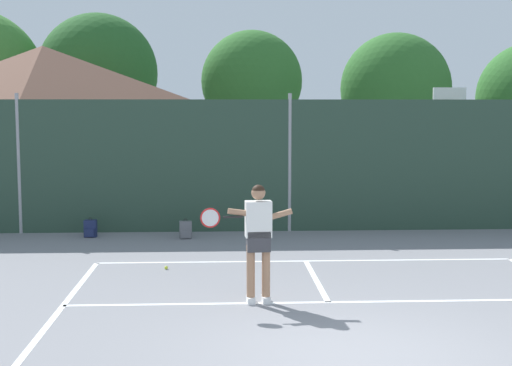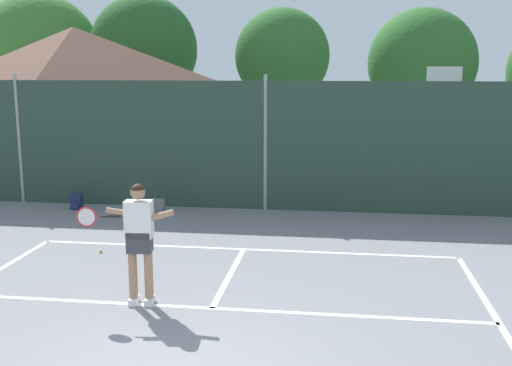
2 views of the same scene
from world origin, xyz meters
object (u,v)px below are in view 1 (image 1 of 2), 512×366
(basketball_hoop, at_px, (448,133))
(tennis_ball, at_px, (166,268))
(backpack_grey, at_px, (186,230))
(backpack_navy, at_px, (90,229))
(tennis_player, at_px, (258,233))

(basketball_hoop, relative_size, tennis_ball, 53.79)
(backpack_grey, bearing_deg, backpack_navy, 172.78)
(backpack_navy, bearing_deg, backpack_grey, -7.22)
(basketball_hoop, bearing_deg, backpack_grey, -157.25)
(basketball_hoop, height_order, backpack_navy, basketball_hoop)
(basketball_hoop, bearing_deg, tennis_ball, -139.75)
(tennis_player, bearing_deg, backpack_navy, 121.73)
(backpack_navy, height_order, backpack_grey, same)
(basketball_hoop, relative_size, tennis_player, 1.91)
(backpack_navy, xyz_separation_m, backpack_grey, (2.23, -0.28, 0.00))
(tennis_ball, xyz_separation_m, backpack_grey, (0.21, 3.18, 0.16))
(basketball_hoop, height_order, tennis_player, basketball_hoop)
(backpack_grey, bearing_deg, tennis_player, -76.01)
(backpack_navy, bearing_deg, tennis_ball, -59.70)
(basketball_hoop, relative_size, backpack_navy, 7.67)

